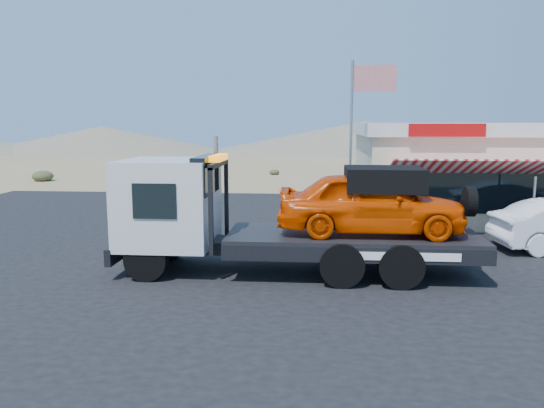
# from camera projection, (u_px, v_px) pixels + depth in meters

# --- Properties ---
(ground) EXTENTS (120.00, 120.00, 0.00)m
(ground) POSITION_uv_depth(u_px,v_px,m) (190.00, 264.00, 14.85)
(ground) COLOR #8A724E
(ground) RESTS_ON ground
(asphalt_lot) EXTENTS (32.00, 24.00, 0.02)m
(asphalt_lot) POSITION_uv_depth(u_px,v_px,m) (270.00, 241.00, 17.64)
(asphalt_lot) COLOR black
(asphalt_lot) RESTS_ON ground
(tow_truck) EXTENTS (9.22, 2.74, 3.08)m
(tow_truck) POSITION_uv_depth(u_px,v_px,m) (287.00, 211.00, 13.75)
(tow_truck) COLOR black
(tow_truck) RESTS_ON asphalt_lot
(jerky_store) EXTENTS (10.40, 9.97, 3.90)m
(jerky_store) POSITION_uv_depth(u_px,v_px,m) (481.00, 169.00, 22.53)
(jerky_store) COLOR beige
(jerky_store) RESTS_ON asphalt_lot
(flagpole) EXTENTS (1.55, 0.10, 6.00)m
(flagpole) POSITION_uv_depth(u_px,v_px,m) (358.00, 127.00, 18.31)
(flagpole) COLOR #99999E
(flagpole) RESTS_ON asphalt_lot
(distant_hills) EXTENTS (126.00, 48.00, 4.20)m
(distant_hills) POSITION_uv_depth(u_px,v_px,m) (215.00, 139.00, 69.68)
(distant_hills) COLOR #726B59
(distant_hills) RESTS_ON ground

